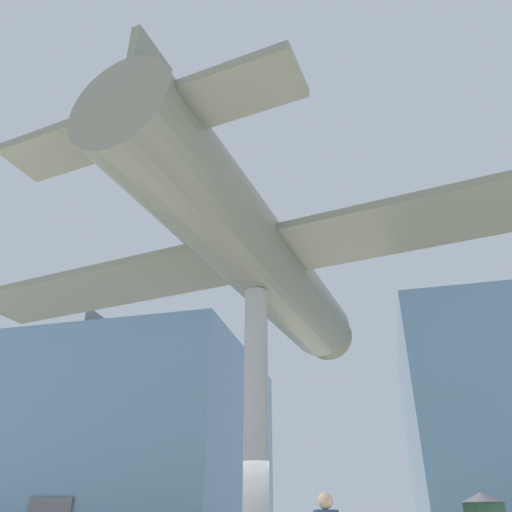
{
  "coord_description": "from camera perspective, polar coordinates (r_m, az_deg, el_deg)",
  "views": [
    {
      "loc": [
        2.6,
        -10.64,
        1.33
      ],
      "look_at": [
        0.0,
        0.0,
        7.29
      ],
      "focal_mm": 35.0,
      "sensor_mm": 36.0,
      "label": 1
    }
  ],
  "objects": [
    {
      "name": "glass_pavilion_left",
      "position": [
        27.35,
        -14.06,
        -20.73
      ],
      "size": [
        11.88,
        11.9,
        9.94
      ],
      "color": "slate",
      "rests_on": "ground_plane"
    },
    {
      "name": "suspended_airplane",
      "position": [
        12.64,
        0.36,
        -0.37
      ],
      "size": [
        17.88,
        12.79,
        2.96
      ],
      "rotation": [
        0.0,
        0.0,
        -0.17
      ],
      "color": "slate",
      "rests_on": "support_pylon_central"
    },
    {
      "name": "support_pylon_central",
      "position": [
        11.11,
        0.0,
        -19.07
      ],
      "size": [
        0.53,
        0.53,
        6.31
      ],
      "color": "#999EA3",
      "rests_on": "ground_plane"
    }
  ]
}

